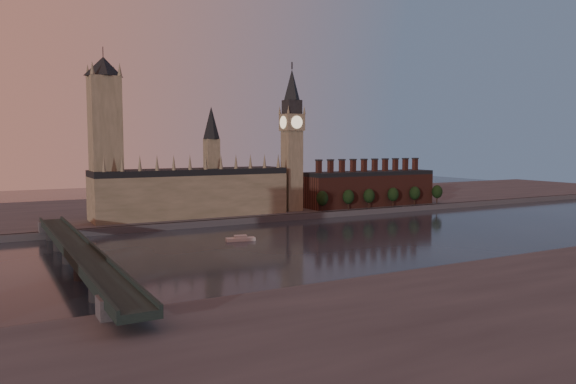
% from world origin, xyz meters
% --- Properties ---
extents(ground, '(900.00, 900.00, 0.00)m').
position_xyz_m(ground, '(0.00, 0.00, 0.00)').
color(ground, black).
rests_on(ground, ground).
extents(north_bank, '(900.00, 182.00, 4.00)m').
position_xyz_m(north_bank, '(0.00, 178.04, 2.00)').
color(north_bank, '#4E4E54').
rests_on(north_bank, ground).
extents(palace_of_westminster, '(130.00, 30.30, 74.00)m').
position_xyz_m(palace_of_westminster, '(-64.41, 114.91, 21.63)').
color(palace_of_westminster, gray).
rests_on(palace_of_westminster, north_bank).
extents(victoria_tower, '(24.00, 24.00, 108.00)m').
position_xyz_m(victoria_tower, '(-120.00, 115.00, 59.09)').
color(victoria_tower, gray).
rests_on(victoria_tower, north_bank).
extents(big_ben, '(15.00, 15.00, 107.00)m').
position_xyz_m(big_ben, '(10.00, 110.00, 56.83)').
color(big_ben, gray).
rests_on(big_ben, north_bank).
extents(chimney_block, '(110.00, 25.00, 37.00)m').
position_xyz_m(chimney_block, '(80.00, 110.00, 17.82)').
color(chimney_block, '#50261E').
rests_on(chimney_block, north_bank).
extents(embankment_tree_0, '(8.60, 8.60, 14.88)m').
position_xyz_m(embankment_tree_0, '(26.57, 94.61, 13.47)').
color(embankment_tree_0, black).
rests_on(embankment_tree_0, north_bank).
extents(embankment_tree_1, '(8.60, 8.60, 14.88)m').
position_xyz_m(embankment_tree_1, '(49.59, 94.83, 13.47)').
color(embankment_tree_1, black).
rests_on(embankment_tree_1, north_bank).
extents(embankment_tree_2, '(8.60, 8.60, 14.88)m').
position_xyz_m(embankment_tree_2, '(67.65, 93.58, 13.47)').
color(embankment_tree_2, black).
rests_on(embankment_tree_2, north_bank).
extents(embankment_tree_3, '(8.60, 8.60, 14.88)m').
position_xyz_m(embankment_tree_3, '(90.96, 93.81, 13.47)').
color(embankment_tree_3, black).
rests_on(embankment_tree_3, north_bank).
extents(embankment_tree_4, '(8.60, 8.60, 14.88)m').
position_xyz_m(embankment_tree_4, '(113.35, 94.32, 13.47)').
color(embankment_tree_4, black).
rests_on(embankment_tree_4, north_bank).
extents(embankment_tree_5, '(8.60, 8.60, 14.88)m').
position_xyz_m(embankment_tree_5, '(137.88, 95.08, 13.47)').
color(embankment_tree_5, black).
rests_on(embankment_tree_5, north_bank).
extents(westminster_bridge, '(14.00, 200.00, 11.55)m').
position_xyz_m(westminster_bridge, '(-155.00, -2.70, 7.44)').
color(westminster_bridge, black).
rests_on(westminster_bridge, ground).
extents(river_boat, '(16.51, 8.03, 3.18)m').
position_xyz_m(river_boat, '(-66.02, 31.84, 1.22)').
color(river_boat, silver).
rests_on(river_boat, ground).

